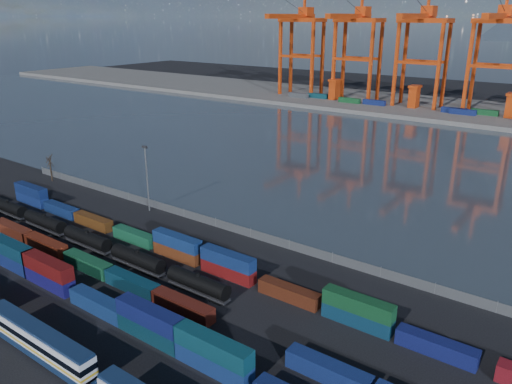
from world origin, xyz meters
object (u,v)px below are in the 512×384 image
Objects in this scene: passenger_train at (40,342)px; tanker_string at (65,230)px; gantry_cranes at (460,32)px; bare_tree at (50,168)px.

passenger_train is 0.82× the size of tanker_string.
tanker_string is (-32.19, 25.79, -0.39)m from passenger_train.
gantry_cranes is at bearing 91.94° from passenger_train.
passenger_train reaches higher than tanker_string.
tanker_string is 0.45× the size of gantry_cranes.
bare_tree is at bearing 146.28° from passenger_train.
gantry_cranes reaches higher than tanker_string.
gantry_cranes is at bearing 82.98° from tanker_string.
passenger_train is at bearing -38.71° from tanker_string.
gantry_cranes is (24.56, 199.47, 36.85)m from tanker_string.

